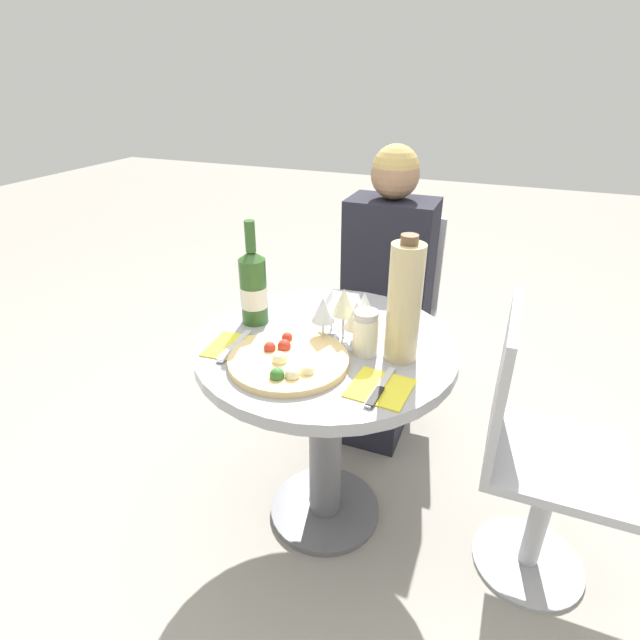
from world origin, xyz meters
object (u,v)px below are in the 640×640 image
at_px(chair_behind_diner, 389,318).
at_px(pizza_large, 288,360).
at_px(tall_carafe, 404,303).
at_px(dining_table, 326,389).
at_px(chair_empty_side, 532,456).
at_px(seated_diner, 382,310).
at_px(wine_bottle, 253,287).

xyz_separation_m(chair_behind_diner, pizza_large, (-0.06, -0.92, 0.29)).
bearing_deg(tall_carafe, chair_behind_diner, 105.83).
height_order(dining_table, chair_empty_side, chair_empty_side).
bearing_deg(dining_table, seated_diner, 89.28).
relative_size(seated_diner, chair_empty_side, 1.36).
xyz_separation_m(seated_diner, wine_bottle, (-0.26, -0.58, 0.29)).
distance_m(dining_table, chair_behind_diner, 0.77).
xyz_separation_m(dining_table, chair_empty_side, (0.62, 0.05, -0.11)).
bearing_deg(chair_behind_diner, wine_bottle, 69.91).
xyz_separation_m(dining_table, wine_bottle, (-0.26, 0.04, 0.29)).
distance_m(chair_behind_diner, chair_empty_side, 0.94).
bearing_deg(chair_empty_side, wine_bottle, -89.19).
xyz_separation_m(dining_table, chair_behind_diner, (0.01, 0.76, -0.11)).
bearing_deg(dining_table, tall_carafe, -1.65).
relative_size(dining_table, seated_diner, 0.66).
relative_size(pizza_large, wine_bottle, 1.01).
height_order(dining_table, tall_carafe, tall_carafe).
bearing_deg(seated_diner, pizza_large, 85.72).
bearing_deg(pizza_large, wine_bottle, 136.94).
bearing_deg(seated_diner, wine_bottle, 65.57).
distance_m(pizza_large, tall_carafe, 0.35).
distance_m(dining_table, seated_diner, 0.62).
bearing_deg(wine_bottle, tall_carafe, -5.19).
relative_size(chair_empty_side, pizza_large, 2.61).
distance_m(dining_table, chair_empty_side, 0.63).
bearing_deg(chair_empty_side, pizza_large, -73.04).
height_order(chair_behind_diner, pizza_large, chair_behind_diner).
distance_m(seated_diner, tall_carafe, 0.75).
bearing_deg(chair_empty_side, seated_diner, -132.81).
bearing_deg(dining_table, chair_empty_side, 4.56).
xyz_separation_m(seated_diner, tall_carafe, (0.22, -0.63, 0.34)).
bearing_deg(seated_diner, dining_table, 89.28).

